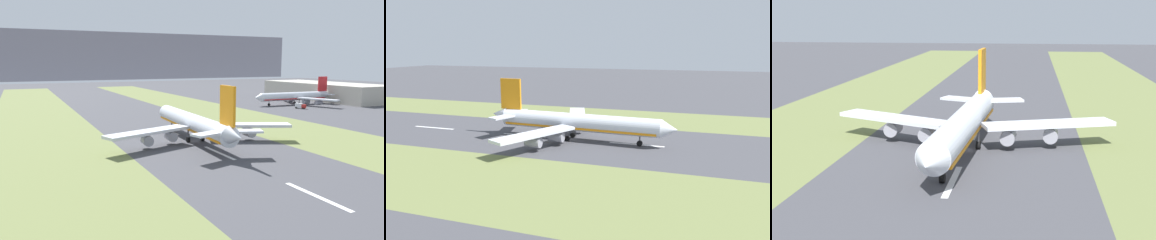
# 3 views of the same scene
# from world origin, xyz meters

# --- Properties ---
(ground_plane) EXTENTS (800.00, 800.00, 0.00)m
(ground_plane) POSITION_xyz_m (0.00, 0.00, 0.00)
(ground_plane) COLOR #424247
(centreline_dash_near) EXTENTS (1.20, 18.00, 0.01)m
(centreline_dash_near) POSITION_xyz_m (0.00, -58.03, 0.01)
(centreline_dash_near) COLOR silver
(centreline_dash_near) RESTS_ON ground
(centreline_dash_mid) EXTENTS (1.20, 18.00, 0.01)m
(centreline_dash_mid) POSITION_xyz_m (0.00, -18.03, 0.01)
(centreline_dash_mid) COLOR silver
(centreline_dash_mid) RESTS_ON ground
(centreline_dash_far) EXTENTS (1.20, 18.00, 0.01)m
(centreline_dash_far) POSITION_xyz_m (0.00, 21.97, 0.01)
(centreline_dash_far) COLOR silver
(centreline_dash_far) RESTS_ON ground
(airplane_main_jet) EXTENTS (64.05, 67.19, 20.20)m
(airplane_main_jet) POSITION_xyz_m (0.40, 0.07, 6.02)
(airplane_main_jet) COLOR silver
(airplane_main_jet) RESTS_ON ground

